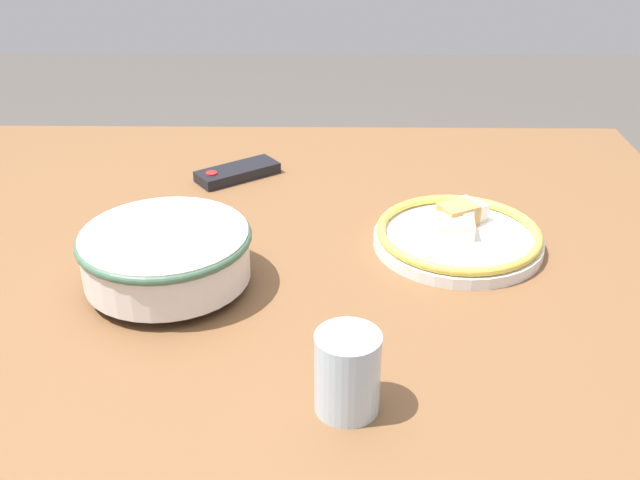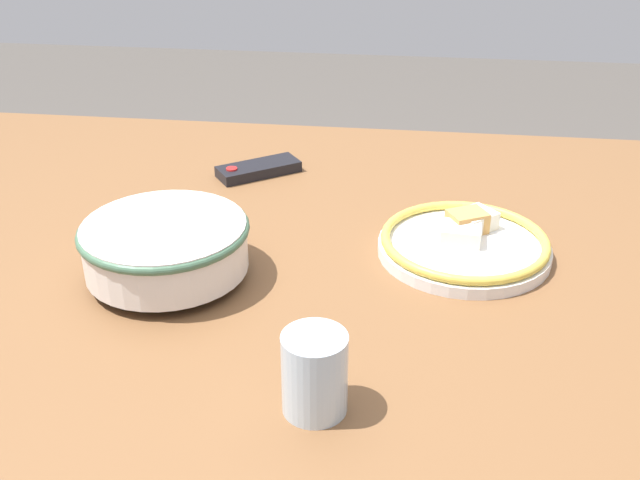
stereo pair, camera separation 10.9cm
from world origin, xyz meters
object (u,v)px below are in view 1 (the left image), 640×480
Objects in this scene: noodle_bowl at (166,255)px; food_plate at (458,235)px; tv_remote at (237,172)px; drinking_glass at (347,373)px.

food_plate is (0.43, 0.13, -0.03)m from noodle_bowl.
drinking_glass is (0.19, -0.64, 0.04)m from tv_remote.
tv_remote is (-0.37, 0.26, -0.01)m from food_plate.
food_plate is at bearing -160.70° from tv_remote.
tv_remote is 0.67m from drinking_glass.
food_plate is at bearing 64.70° from drinking_glass.
food_plate is 2.69× the size of drinking_glass.
noodle_bowl is 0.44m from food_plate.
noodle_bowl reaches higher than food_plate.
noodle_bowl is at bearing 136.22° from tv_remote.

